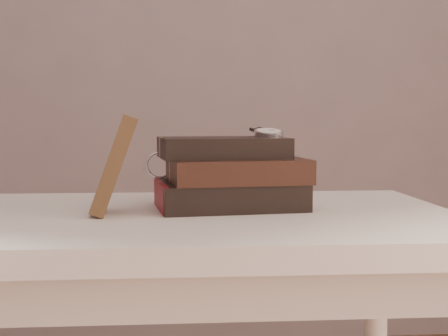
{
  "coord_description": "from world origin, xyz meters",
  "views": [
    {
      "loc": [
        0.0,
        -0.74,
        0.92
      ],
      "look_at": [
        0.09,
        0.4,
        0.82
      ],
      "focal_mm": 49.55,
      "sensor_mm": 36.0,
      "label": 1
    }
  ],
  "objects": [
    {
      "name": "back_wall",
      "position": [
        0.0,
        1.75,
        1.35
      ],
      "size": [
        3.5,
        0.02,
        2.7
      ],
      "primitive_type": "cube",
      "color": "gray",
      "rests_on": "ground"
    },
    {
      "name": "table",
      "position": [
        0.0,
        0.35,
        0.66
      ],
      "size": [
        1.0,
        0.6,
        0.75
      ],
      "color": "silver",
      "rests_on": "ground"
    },
    {
      "name": "eyeglasses",
      "position": [
        -0.01,
        0.47,
        0.83
      ],
      "size": [
        0.13,
        0.14,
        0.05
      ],
      "color": "silver",
      "rests_on": "book_stack"
    },
    {
      "name": "journal",
      "position": [
        -0.11,
        0.34,
        0.84
      ],
      "size": [
        0.09,
        0.11,
        0.17
      ],
      "primitive_type": "cube",
      "rotation": [
        0.0,
        0.35,
        0.07
      ],
      "color": "#3B2616",
      "rests_on": "table"
    },
    {
      "name": "book_stack",
      "position": [
        0.1,
        0.4,
        0.81
      ],
      "size": [
        0.29,
        0.21,
        0.13
      ],
      "color": "black",
      "rests_on": "table"
    },
    {
      "name": "pocket_watch",
      "position": [
        0.17,
        0.4,
        0.89
      ],
      "size": [
        0.06,
        0.16,
        0.02
      ],
      "color": "silver",
      "rests_on": "book_stack"
    }
  ]
}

